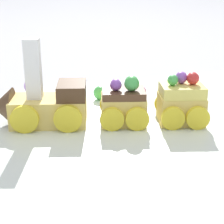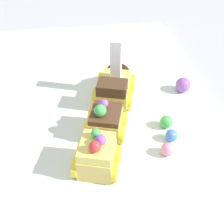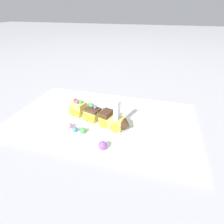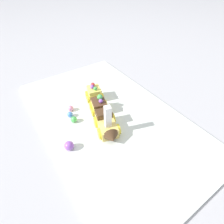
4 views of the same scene
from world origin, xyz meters
name	(u,v)px [view 4 (image 4 of 4)]	position (x,y,z in m)	size (l,w,h in m)	color
ground_plane	(109,117)	(0.00, 0.00, 0.00)	(10.00, 10.00, 0.00)	#B2B2B7
display_board	(109,116)	(0.00, 0.00, 0.01)	(0.80, 0.47, 0.01)	silver
cake_train_locomotive	(107,126)	(0.07, -0.05, 0.04)	(0.14, 0.10, 0.12)	#EACC66
cake_car_chocolate	(99,106)	(-0.04, -0.02, 0.04)	(0.08, 0.08, 0.07)	#EACC66
cake_car_lemon	(94,94)	(-0.12, 0.01, 0.04)	(0.08, 0.08, 0.07)	#EACC66
gumball_blue	(70,114)	(-0.08, -0.13, 0.02)	(0.02, 0.02, 0.02)	#4C84E0
gumball_purple	(69,146)	(0.06, -0.19, 0.03)	(0.03, 0.03, 0.03)	#9956C6
gumball_pink	(70,108)	(-0.11, -0.11, 0.02)	(0.02, 0.02, 0.02)	pink
gumball_green	(74,119)	(-0.04, -0.13, 0.02)	(0.02, 0.02, 0.02)	#4CBC56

